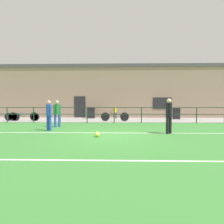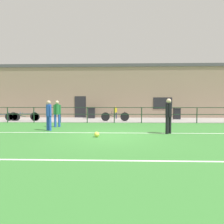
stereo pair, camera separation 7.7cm
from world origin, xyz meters
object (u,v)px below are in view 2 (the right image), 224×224
Objects in this scene: spectator_child at (115,111)px; bicycle_parked_3 at (26,117)px; bicycle_parked_0 at (24,116)px; player_striker at (49,113)px; bicycle_parked_2 at (115,117)px; trash_bin_1 at (92,113)px; player_goalkeeper at (169,114)px; soccer_ball_match at (97,134)px; player_winger at (57,112)px; trash_bin_0 at (177,114)px.

spectator_child reaches higher than bicycle_parked_3.
player_striker is at bearing -54.21° from bicycle_parked_0.
trash_bin_1 reaches higher than bicycle_parked_2.
soccer_ball_match is at bearing -28.09° from player_goalkeeper.
spectator_child is at bearing 19.33° from bicycle_parked_0.
player_winger reaches higher than soccer_ball_match.
player_striker is 8.47m from trash_bin_1.
bicycle_parked_3 reaches higher than soccer_ball_match.
player_striker is 1.39× the size of spectator_child.
spectator_child is (-2.73, 8.93, -0.28)m from player_goalkeeper.
player_winger is 1.66× the size of trash_bin_0.
bicycle_parked_3 is at bearing -180.00° from bicycle_parked_2.
player_goalkeeper is 0.70× the size of bicycle_parked_0.
player_winger is (-6.17, 2.49, -0.04)m from player_goalkeeper.
spectator_child is 1.19× the size of trash_bin_0.
spectator_child is at bearing 90.55° from bicycle_parked_2.
bicycle_parked_2 is 1.00× the size of bicycle_parked_3.
soccer_ball_match is at bearing -94.97° from bicycle_parked_2.
bicycle_parked_2 is (0.65, 7.44, 0.26)m from soccer_ball_match.
trash_bin_0 is (5.44, -0.53, -0.17)m from spectator_child.
bicycle_parked_0 is 2.47× the size of trash_bin_0.
player_goalkeeper is at bearing -146.84° from player_striker.
player_winger is at bearing 72.14° from spectator_child.
player_goalkeeper is 1.46× the size of spectator_child.
bicycle_parked_2 is 2.28× the size of trash_bin_0.
trash_bin_0 reaches higher than soccer_ball_match.
player_goalkeeper is 11.91m from bicycle_parked_0.
bicycle_parked_3 is at bearing 30.03° from spectator_child.
player_striker is 8.71m from spectator_child.
bicycle_parked_0 is (-6.71, 7.44, 0.26)m from soccer_ball_match.
trash_bin_1 is at bearing -108.00° from player_goalkeeper.
player_striker reaches higher than spectator_child.
spectator_child reaches higher than bicycle_parked_2.
player_winger is 1.40× the size of spectator_child.
player_goalkeeper is 0.76× the size of bicycle_parked_3.
bicycle_parked_0 is 2.49× the size of trash_bin_1.
bicycle_parked_3 is at bearing -0.00° from bicycle_parked_0.
trash_bin_1 is (-2.26, 2.94, 0.13)m from bicycle_parked_2.
bicycle_parked_0 is at bearing -180.00° from bicycle_parked_2.
player_striker is 11.60m from trash_bin_0.
player_winger is 6.92m from trash_bin_1.
player_goalkeeper is at bearing 18.03° from soccer_ball_match.
bicycle_parked_0 is at bearing -150.05° from trash_bin_1.
player_striker is at bearing -98.00° from trash_bin_1.
spectator_child is 2.59m from bicycle_parked_2.
player_goalkeeper reaches higher than spectator_child.
player_goalkeeper is 10.54m from trash_bin_1.
trash_bin_1 is at bearing 98.83° from soccer_ball_match.
player_striker is at bearing -54.56° from player_goalkeeper.
player_winger reaches higher than bicycle_parked_0.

